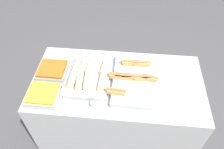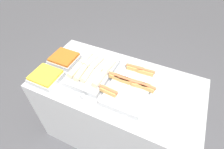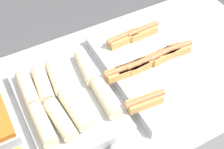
# 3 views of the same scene
# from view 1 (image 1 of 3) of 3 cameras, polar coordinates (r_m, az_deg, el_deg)

# --- Properties ---
(ground_plane) EXTENTS (12.00, 12.00, 0.00)m
(ground_plane) POSITION_cam_1_polar(r_m,az_deg,el_deg) (2.61, 1.09, -14.76)
(ground_plane) COLOR #4C4C51
(counter) EXTENTS (1.47, 0.76, 0.90)m
(counter) POSITION_cam_1_polar(r_m,az_deg,el_deg) (2.23, 1.25, -9.34)
(counter) COLOR #B7BABF
(counter) RESTS_ON ground_plane
(tray_hotdogs) EXTENTS (0.41, 0.56, 0.10)m
(tray_hotdogs) POSITION_cam_1_polar(r_m,az_deg,el_deg) (1.85, 5.29, -1.22)
(tray_hotdogs) COLOR #B7BABF
(tray_hotdogs) RESTS_ON counter
(tray_wraps) EXTENTS (0.34, 0.47, 0.11)m
(tray_wraps) POSITION_cam_1_polar(r_m,az_deg,el_deg) (1.86, -6.15, -0.35)
(tray_wraps) COLOR #B7BABF
(tray_wraps) RESTS_ON counter
(tray_side_front) EXTENTS (0.25, 0.23, 0.07)m
(tray_side_front) POSITION_cam_1_polar(r_m,az_deg,el_deg) (1.82, -17.55, -5.10)
(tray_side_front) COLOR #B7BABF
(tray_side_front) RESTS_ON counter
(tray_side_back) EXTENTS (0.25, 0.23, 0.07)m
(tray_side_back) POSITION_cam_1_polar(r_m,az_deg,el_deg) (1.97, -15.26, 0.97)
(tray_side_back) COLOR #B7BABF
(tray_side_back) RESTS_ON counter
(serving_spoon_near) EXTENTS (0.20, 0.05, 0.05)m
(serving_spoon_near) POSITION_cam_1_polar(r_m,az_deg,el_deg) (1.71, -5.66, -7.53)
(serving_spoon_near) COLOR #B2B5BA
(serving_spoon_near) RESTS_ON counter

